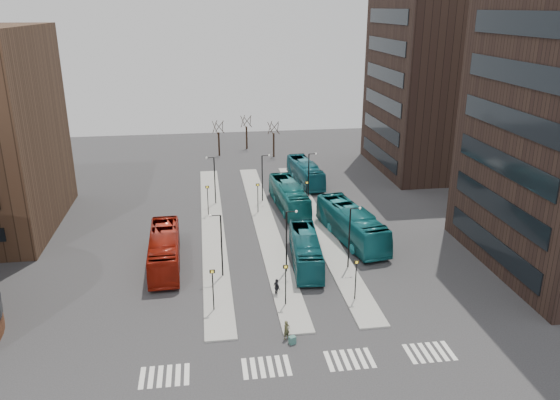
{
  "coord_description": "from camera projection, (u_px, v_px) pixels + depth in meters",
  "views": [
    {
      "loc": [
        -4.63,
        -27.83,
        23.82
      ],
      "look_at": [
        2.93,
        24.48,
        5.0
      ],
      "focal_mm": 35.0,
      "sensor_mm": 36.0,
      "label": 1
    }
  ],
  "objects": [
    {
      "name": "lamp_posts",
      "position": [
        273.0,
        202.0,
        59.82
      ],
      "size": [
        14.04,
        20.24,
        6.12
      ],
      "color": "black",
      "rests_on": "ground"
    },
    {
      "name": "teal_bus_c",
      "position": [
        351.0,
        224.0,
        58.38
      ],
      "size": [
        5.15,
        13.29,
        3.61
      ],
      "primitive_type": "imported",
      "rotation": [
        0.0,
        0.0,
        0.17
      ],
      "color": "#15656C",
      "rests_on": "ground"
    },
    {
      "name": "commuter_a",
      "position": [
        165.0,
        267.0,
        50.78
      ],
      "size": [
        0.92,
        0.76,
        1.71
      ],
      "primitive_type": "imported",
      "rotation": [
        0.0,
        0.0,
        3.28
      ],
      "color": "black",
      "rests_on": "ground"
    },
    {
      "name": "crosswalk_stripes",
      "position": [
        305.0,
        363.0,
        38.53
      ],
      "size": [
        22.35,
        2.4,
        0.01
      ],
      "color": "silver",
      "rests_on": "ground"
    },
    {
      "name": "tower_far",
      "position": [
        450.0,
        70.0,
        80.46
      ],
      "size": [
        20.12,
        20.0,
        30.0
      ],
      "color": "black",
      "rests_on": "ground"
    },
    {
      "name": "commuter_c",
      "position": [
        303.0,
        271.0,
        50.34
      ],
      "size": [
        0.86,
        1.12,
        1.54
      ],
      "primitive_type": "imported",
      "rotation": [
        0.0,
        0.0,
        4.38
      ],
      "color": "black",
      "rests_on": "ground"
    },
    {
      "name": "bare_trees",
      "position": [
        246.0,
        138.0,
        92.44
      ],
      "size": [
        10.97,
        8.14,
        5.9
      ],
      "color": "black",
      "rests_on": "ground"
    },
    {
      "name": "teal_bus_a",
      "position": [
        306.0,
        250.0,
        52.91
      ],
      "size": [
        3.48,
        10.86,
        2.97
      ],
      "primitive_type": "imported",
      "rotation": [
        0.0,
        0.0,
        -0.09
      ],
      "color": "#12535B",
      "rests_on": "ground"
    },
    {
      "name": "island_right",
      "position": [
        316.0,
        222.0,
        63.59
      ],
      "size": [
        2.5,
        45.0,
        0.15
      ],
      "primitive_type": "cube",
      "color": "gray",
      "rests_on": "ground"
    },
    {
      "name": "suitcase",
      "position": [
        292.0,
        340.0,
        40.7
      ],
      "size": [
        0.58,
        0.52,
        0.6
      ],
      "primitive_type": "cube",
      "rotation": [
        0.0,
        0.0,
        0.34
      ],
      "color": "navy",
      "rests_on": "ground"
    },
    {
      "name": "teal_bus_d",
      "position": [
        305.0,
        172.0,
        77.33
      ],
      "size": [
        3.65,
        11.51,
        3.15
      ],
      "primitive_type": "imported",
      "rotation": [
        0.0,
        0.0,
        0.09
      ],
      "color": "#155D6C",
      "rests_on": "ground"
    },
    {
      "name": "island_mid",
      "position": [
        265.0,
        225.0,
        62.78
      ],
      "size": [
        2.5,
        45.0,
        0.15
      ],
      "primitive_type": "cube",
      "color": "gray",
      "rests_on": "ground"
    },
    {
      "name": "commuter_b",
      "position": [
        277.0,
        287.0,
        47.3
      ],
      "size": [
        0.72,
        1.01,
        1.6
      ],
      "primitive_type": "imported",
      "rotation": [
        0.0,
        0.0,
        1.96
      ],
      "color": "black",
      "rests_on": "ground"
    },
    {
      "name": "sign_poles",
      "position": [
        269.0,
        229.0,
        55.41
      ],
      "size": [
        12.45,
        22.12,
        3.65
      ],
      "color": "black",
      "rests_on": "ground"
    },
    {
      "name": "red_bus",
      "position": [
        164.0,
        250.0,
        52.67
      ],
      "size": [
        3.11,
        11.8,
        3.26
      ],
      "primitive_type": "imported",
      "rotation": [
        0.0,
        0.0,
        0.03
      ],
      "color": "maroon",
      "rests_on": "ground"
    },
    {
      "name": "traveller",
      "position": [
        287.0,
        330.0,
        41.13
      ],
      "size": [
        0.67,
        0.6,
        1.53
      ],
      "primitive_type": "imported",
      "rotation": [
        0.0,
        0.0,
        0.53
      ],
      "color": "#444329",
      "rests_on": "ground"
    },
    {
      "name": "island_left",
      "position": [
        213.0,
        228.0,
        61.97
      ],
      "size": [
        2.5,
        45.0,
        0.15
      ],
      "primitive_type": "cube",
      "color": "gray",
      "rests_on": "ground"
    },
    {
      "name": "teal_bus_b",
      "position": [
        289.0,
        196.0,
        67.44
      ],
      "size": [
        3.61,
        12.02,
        3.3
      ],
      "primitive_type": "imported",
      "rotation": [
        0.0,
        0.0,
        0.07
      ],
      "color": "#146365",
      "rests_on": "ground"
    }
  ]
}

